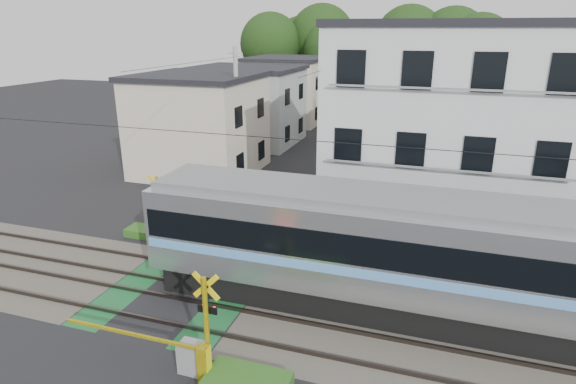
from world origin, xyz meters
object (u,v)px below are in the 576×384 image
(commuter_train, at_px, (445,258))
(crossing_signal_far, at_px, (170,227))
(apartment_block, at_px, (446,129))
(pedestrian, at_px, (371,112))
(crossing_signal_near, at_px, (194,351))

(commuter_train, bearing_deg, crossing_signal_far, 167.88)
(commuter_train, height_order, apartment_block, apartment_block)
(pedestrian, bearing_deg, apartment_block, 103.08)
(apartment_block, relative_size, pedestrian, 5.72)
(crossing_signal_near, xyz_separation_m, crossing_signal_far, (-5.17, 7.31, 0.00))
(crossing_signal_near, distance_m, crossing_signal_far, 8.95)
(crossing_signal_far, bearing_deg, pedestrian, 83.22)
(crossing_signal_far, bearing_deg, crossing_signal_near, -54.71)
(commuter_train, relative_size, crossing_signal_far, 4.15)
(crossing_signal_far, xyz_separation_m, apartment_block, (11.09, 5.84, 3.94))
(pedestrian, bearing_deg, commuter_train, 99.94)
(commuter_train, xyz_separation_m, crossing_signal_near, (-6.25, -4.85, -1.45))
(commuter_train, distance_m, crossing_signal_near, 8.04)
(crossing_signal_far, distance_m, apartment_block, 13.14)
(crossing_signal_far, bearing_deg, apartment_block, 27.78)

